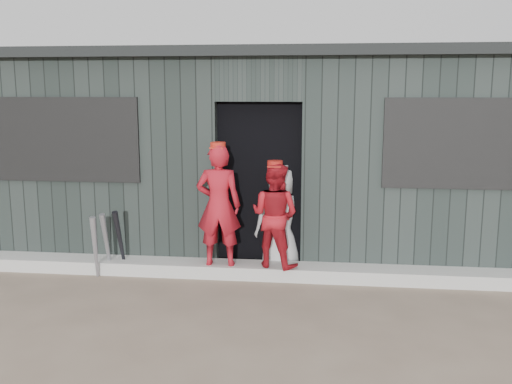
# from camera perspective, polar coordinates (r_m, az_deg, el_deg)

# --- Properties ---
(ground) EXTENTS (80.00, 80.00, 0.00)m
(ground) POSITION_cam_1_polar(r_m,az_deg,el_deg) (4.99, -2.52, -15.08)
(ground) COLOR brown
(ground) RESTS_ON ground
(curb) EXTENTS (8.00, 0.36, 0.15)m
(curb) POSITION_cam_1_polar(r_m,az_deg,el_deg) (6.65, 0.02, -7.84)
(curb) COLOR #A9A8A3
(curb) RESTS_ON ground
(bat_left) EXTENTS (0.07, 0.26, 0.75)m
(bat_left) POSITION_cam_1_polar(r_m,az_deg,el_deg) (6.87, -14.71, -4.99)
(bat_left) COLOR gray
(bat_left) RESTS_ON ground
(bat_mid) EXTENTS (0.10, 0.19, 0.74)m
(bat_mid) POSITION_cam_1_polar(r_m,az_deg,el_deg) (6.76, -15.79, -5.33)
(bat_mid) COLOR gray
(bat_mid) RESTS_ON ground
(bat_right) EXTENTS (0.08, 0.32, 0.78)m
(bat_right) POSITION_cam_1_polar(r_m,az_deg,el_deg) (6.85, -13.42, -4.83)
(bat_right) COLOR black
(bat_right) RESTS_ON ground
(player_red_left) EXTENTS (0.52, 0.36, 1.38)m
(player_red_left) POSITION_cam_1_polar(r_m,az_deg,el_deg) (6.46, -3.75, -1.36)
(player_red_left) COLOR maroon
(player_red_left) RESTS_ON curb
(player_red_right) EXTENTS (0.70, 0.64, 1.18)m
(player_red_right) POSITION_cam_1_polar(r_m,az_deg,el_deg) (6.42, 1.88, -2.32)
(player_red_right) COLOR maroon
(player_red_right) RESTS_ON curb
(player_grey_back) EXTENTS (0.69, 0.54, 1.24)m
(player_grey_back) POSITION_cam_1_polar(r_m,az_deg,el_deg) (6.80, 2.47, -2.69)
(player_grey_back) COLOR #AEAEAE
(player_grey_back) RESTS_ON ground
(dugout) EXTENTS (8.30, 3.30, 2.62)m
(dugout) POSITION_cam_1_polar(r_m,az_deg,el_deg) (8.04, 1.43, 4.15)
(dugout) COLOR black
(dugout) RESTS_ON ground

